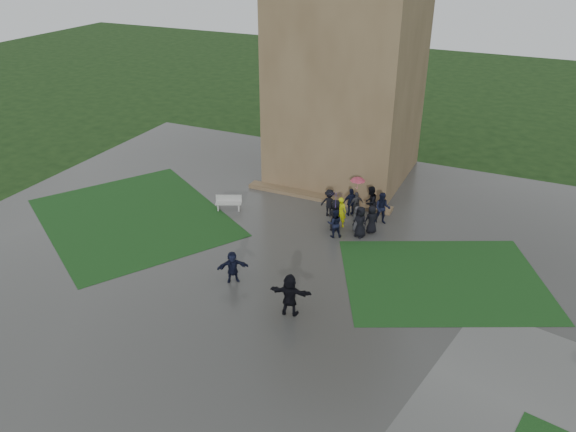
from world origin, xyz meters
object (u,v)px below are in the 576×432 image
at_px(tower, 350,32).
at_px(pedestrian_near, 290,295).
at_px(bench, 229,203).
at_px(pedestrian_mid, 233,267).

relative_size(tower, pedestrian_near, 9.47).
height_order(bench, pedestrian_mid, pedestrian_mid).
height_order(bench, pedestrian_near, pedestrian_near).
bearing_deg(pedestrian_near, pedestrian_mid, -29.54).
bearing_deg(pedestrian_near, tower, -89.34).
relative_size(tower, pedestrian_mid, 11.78).
bearing_deg(bench, tower, 38.55).
height_order(tower, pedestrian_near, tower).
distance_m(tower, pedestrian_near, 17.58).
bearing_deg(tower, bench, -117.44).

